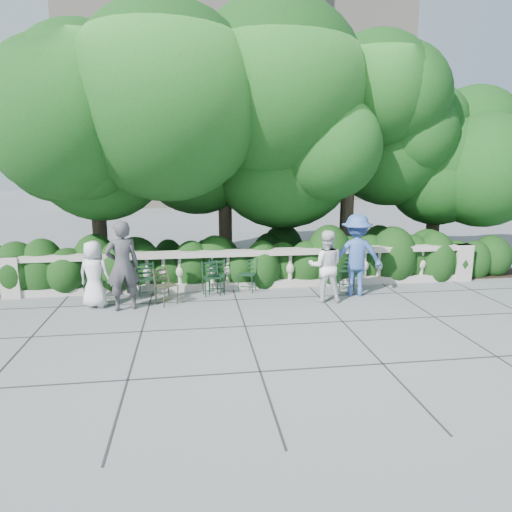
{
  "coord_description": "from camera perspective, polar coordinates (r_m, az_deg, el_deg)",
  "views": [
    {
      "loc": [
        -1.47,
        -9.48,
        3.19
      ],
      "look_at": [
        0.0,
        1.0,
        1.0
      ],
      "focal_mm": 32.0,
      "sensor_mm": 36.0,
      "label": 1
    }
  ],
  "objects": [
    {
      "name": "person_casual_man",
      "position": [
        10.64,
        8.69,
        -1.25
      ],
      "size": [
        0.92,
        0.78,
        1.66
      ],
      "primitive_type": "imported",
      "rotation": [
        0.0,
        0.0,
        2.94
      ],
      "color": "silver",
      "rests_on": "ground"
    },
    {
      "name": "shrub_hedge",
      "position": [
        12.96,
        -1.23,
        -2.55
      ],
      "size": [
        15.0,
        2.6,
        1.7
      ],
      "primitive_type": null,
      "color": "black",
      "rests_on": "ground"
    },
    {
      "name": "person_businessman",
      "position": [
        10.71,
        -19.55,
        -2.16
      ],
      "size": [
        0.85,
        0.69,
        1.5
      ],
      "primitive_type": "imported",
      "rotation": [
        0.0,
        0.0,
        2.82
      ],
      "color": "silver",
      "rests_on": "ground"
    },
    {
      "name": "person_older_blue",
      "position": [
        11.22,
        12.39,
        0.1
      ],
      "size": [
        1.38,
        0.94,
        1.98
      ],
      "primitive_type": "imported",
      "rotation": [
        0.0,
        0.0,
        2.97
      ],
      "color": "#315094",
      "rests_on": "ground"
    },
    {
      "name": "chair_a",
      "position": [
        11.18,
        -13.27,
        -5.2
      ],
      "size": [
        0.53,
        0.56,
        0.84
      ],
      "primitive_type": null,
      "rotation": [
        0.0,
        0.0,
        0.22
      ],
      "color": "black",
      "rests_on": "ground"
    },
    {
      "name": "person_woman_grey",
      "position": [
        10.27,
        -16.35,
        -1.17
      ],
      "size": [
        0.83,
        0.66,
        1.97
      ],
      "primitive_type": "imported",
      "rotation": [
        0.0,
        0.0,
        3.44
      ],
      "color": "#3D3C41",
      "rests_on": "ground"
    },
    {
      "name": "chair_e",
      "position": [
        11.35,
        -1.33,
        -4.64
      ],
      "size": [
        0.6,
        0.62,
        0.84
      ],
      "primitive_type": null,
      "rotation": [
        0.0,
        0.0,
        -0.42
      ],
      "color": "black",
      "rests_on": "ground"
    },
    {
      "name": "chair_c",
      "position": [
        11.22,
        -4.93,
        -4.86
      ],
      "size": [
        0.48,
        0.52,
        0.84
      ],
      "primitive_type": null,
      "rotation": [
        0.0,
        0.0,
        -0.09
      ],
      "color": "black",
      "rests_on": "ground"
    },
    {
      "name": "chair_f",
      "position": [
        11.76,
        11.22,
        -4.27
      ],
      "size": [
        0.58,
        0.61,
        0.84
      ],
      "primitive_type": null,
      "rotation": [
        0.0,
        0.0,
        -0.37
      ],
      "color": "black",
      "rests_on": "ground"
    },
    {
      "name": "chair_d",
      "position": [
        11.09,
        -5.4,
        -5.08
      ],
      "size": [
        0.51,
        0.55,
        0.84
      ],
      "primitive_type": null,
      "rotation": [
        0.0,
        0.0,
        0.17
      ],
      "color": "black",
      "rests_on": "ground"
    },
    {
      "name": "chair_b",
      "position": [
        11.42,
        -19.47,
        -5.21
      ],
      "size": [
        0.58,
        0.61,
        0.84
      ],
      "primitive_type": null,
      "rotation": [
        0.0,
        0.0,
        0.37
      ],
      "color": "black",
      "rests_on": "ground"
    },
    {
      "name": "chair_weathered",
      "position": [
        10.55,
        -10.62,
        -6.12
      ],
      "size": [
        0.64,
        0.65,
        0.84
      ],
      "primitive_type": null,
      "rotation": [
        0.0,
        0.0,
        0.66
      ],
      "color": "black",
      "rests_on": "ground"
    },
    {
      "name": "tree_canopy",
      "position": [
        12.88,
        1.72,
        15.12
      ],
      "size": [
        15.04,
        6.52,
        6.78
      ],
      "color": "#3F3023",
      "rests_on": "ground"
    },
    {
      "name": "ground",
      "position": [
        10.11,
        0.8,
        -6.7
      ],
      "size": [
        90.0,
        90.0,
        0.0
      ],
      "primitive_type": "plane",
      "color": "#595D62",
      "rests_on": "ground"
    },
    {
      "name": "balustrade",
      "position": [
        11.69,
        -0.55,
        -1.68
      ],
      "size": [
        12.0,
        0.44,
        1.0
      ],
      "color": "#9E998E",
      "rests_on": "ground"
    }
  ]
}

